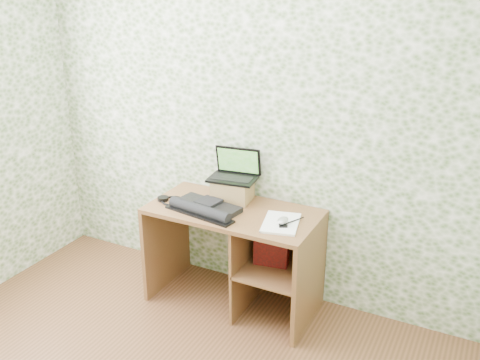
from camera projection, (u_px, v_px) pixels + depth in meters
The scene contains 10 objects.
wall_back at pixel (253, 123), 3.79m from camera, with size 3.50×3.50×0.00m, color white.
desk at pixel (245, 244), 3.82m from camera, with size 1.20×0.60×0.75m.
riser at pixel (233, 190), 3.86m from camera, with size 0.26×0.22×0.16m, color olive.
laptop at pixel (235, 171), 3.84m from camera, with size 0.36×0.28×0.22m.
keyboard at pixel (205, 208), 3.70m from camera, with size 0.55×0.35×0.08m.
headphones at pixel (173, 200), 3.86m from camera, with size 0.23×0.19×0.03m.
notepad at pixel (281, 223), 3.52m from camera, with size 0.23×0.32×0.02m, color white.
mouse at pixel (283, 222), 3.47m from camera, with size 0.07×0.11×0.04m, color silver.
pen at pixel (296, 220), 3.53m from camera, with size 0.01×0.01×0.14m, color black.
red_box at pixel (271, 246), 3.69m from camera, with size 0.24×0.08×0.29m, color maroon.
Camera 1 is at (1.58, -1.57, 2.30)m, focal length 40.00 mm.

